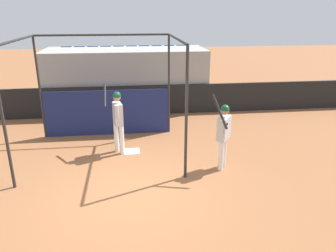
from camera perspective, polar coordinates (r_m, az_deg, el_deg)
ground_plane at (r=7.54m, az=-6.70°, el=-11.72°), size 60.00×60.00×0.00m
outfield_wall at (r=12.81m, az=-7.13°, el=4.40°), size 24.00×0.12×1.15m
bleacher_section at (r=13.89m, az=-7.27°, el=8.29°), size 6.50×2.40×2.43m
batting_cage at (r=10.16m, az=-10.84°, el=4.39°), size 4.09×3.29×3.22m
home_plate at (r=9.61m, az=-6.30°, el=-4.42°), size 0.44×0.44×0.02m
player_batter at (r=9.24m, az=-8.78°, el=1.67°), size 0.53×0.84×1.93m
player_waiting at (r=8.31m, az=9.67°, el=-0.85°), size 0.62×0.83×2.03m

